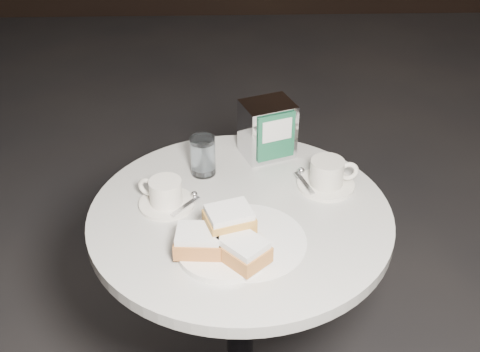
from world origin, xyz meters
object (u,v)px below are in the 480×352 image
Objects in this scene: water_glass_right at (281,135)px; napkin_dispenser at (268,129)px; coffee_cup_right at (327,175)px; coffee_cup_left at (166,195)px; beignet_plate at (223,241)px; water_glass_left at (203,156)px; cafe_table at (240,275)px.

napkin_dispenser is at bearing -171.80° from water_glass_right.
coffee_cup_left is at bearing -172.81° from coffee_cup_right.
napkin_dispenser reaches higher than beignet_plate.
beignet_plate is 1.63× the size of napkin_dispenser.
beignet_plate is 1.67× the size of coffee_cup_right.
beignet_plate is 1.46× the size of coffee_cup_left.
coffee_cup_right is at bearing 34.38° from coffee_cup_left.
water_glass_left is 0.91× the size of water_glass_right.
water_glass_right is (0.15, 0.40, 0.02)m from beignet_plate.
coffee_cup_left is at bearing 169.87° from cafe_table.
cafe_table is 7.40× the size of water_glass_left.
beignet_plate is 0.41m from napkin_dispenser.
napkin_dispenser reaches higher than cafe_table.
water_glass_left is 0.22m from water_glass_right.
coffee_cup_right is 1.36× the size of water_glass_right.
water_glass_right is 0.72× the size of napkin_dispenser.
beignet_plate is 0.22m from coffee_cup_left.
water_glass_right is at bearing 24.15° from water_glass_left.
water_glass_right is at bearing 62.84° from coffee_cup_left.
water_glass_right is (-0.10, 0.16, 0.02)m from coffee_cup_right.
napkin_dispenser is at bearing 65.85° from coffee_cup_left.
water_glass_right is (0.20, 0.09, 0.01)m from water_glass_left.
water_glass_right is at bearing -12.30° from napkin_dispenser.
water_glass_left is 0.65× the size of napkin_dispenser.
coffee_cup_left is at bearing -141.94° from water_glass_right.
coffee_cup_left is at bearing 126.93° from beignet_plate.
water_glass_right reaches higher than beignet_plate.
coffee_cup_right is (0.21, 0.10, 0.23)m from cafe_table.
coffee_cup_left is 1.55× the size of water_glass_right.
napkin_dispenser reaches higher than coffee_cup_right.
beignet_plate is 0.31m from water_glass_left.
cafe_table is 2.95× the size of beignet_plate.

